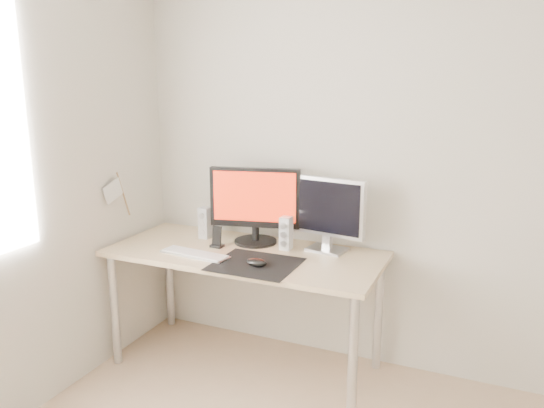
% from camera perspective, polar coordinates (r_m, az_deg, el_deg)
% --- Properties ---
extents(wall_back, '(3.50, 0.00, 3.50)m').
position_cam_1_polar(wall_back, '(3.07, 15.94, 4.14)').
color(wall_back, beige).
rests_on(wall_back, ground).
extents(mousepad, '(0.45, 0.40, 0.00)m').
position_cam_1_polar(mousepad, '(2.89, -1.79, -6.49)').
color(mousepad, black).
rests_on(mousepad, desk).
extents(mouse, '(0.12, 0.07, 0.04)m').
position_cam_1_polar(mouse, '(2.85, -1.69, -6.29)').
color(mouse, black).
rests_on(mouse, mousepad).
extents(desk, '(1.60, 0.70, 0.73)m').
position_cam_1_polar(desk, '(3.13, -2.95, -6.47)').
color(desk, '#D1B587').
rests_on(desk, ground).
extents(main_monitor, '(0.55, 0.31, 0.47)m').
position_cam_1_polar(main_monitor, '(3.19, -1.83, 0.14)').
color(main_monitor, black).
rests_on(main_monitor, desk).
extents(second_monitor, '(0.45, 0.19, 0.43)m').
position_cam_1_polar(second_monitor, '(3.07, 6.03, -0.73)').
color(second_monitor, '#BCBCBE').
rests_on(second_monitor, desk).
extents(speaker_left, '(0.06, 0.08, 0.20)m').
position_cam_1_polar(speaker_left, '(3.36, -7.21, -2.02)').
color(speaker_left, silver).
rests_on(speaker_left, desk).
extents(speaker_right, '(0.06, 0.08, 0.20)m').
position_cam_1_polar(speaker_right, '(3.12, 1.52, -3.15)').
color(speaker_right, white).
rests_on(speaker_right, desk).
extents(keyboard, '(0.43, 0.16, 0.02)m').
position_cam_1_polar(keyboard, '(3.07, -8.31, -5.33)').
color(keyboard, '#B4B4B6').
rests_on(keyboard, desk).
extents(phone_dock, '(0.07, 0.06, 0.13)m').
position_cam_1_polar(phone_dock, '(3.19, -5.94, -3.95)').
color(phone_dock, black).
rests_on(phone_dock, desk).
extents(pennant, '(0.01, 0.23, 0.29)m').
position_cam_1_polar(pennant, '(3.33, -16.39, 1.28)').
color(pennant, '#A57F54').
rests_on(pennant, wall_left).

